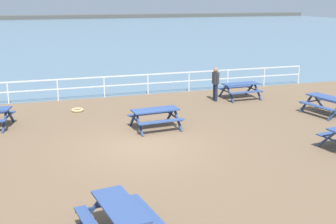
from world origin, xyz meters
TOP-DOWN VIEW (x-y plane):
  - ground_plane at (0.00, 0.00)m, footprint 30.00×24.00m
  - sea_band at (0.00, 52.75)m, footprint 142.00×90.00m
  - distant_shoreline at (0.00, 95.75)m, footprint 142.00×6.00m
  - seaward_railing at (-0.00, 7.75)m, footprint 23.07×0.07m
  - picnic_table_near_left at (-1.87, -5.37)m, footprint 1.77×2.01m
  - picnic_table_near_right at (6.47, 5.39)m, footprint 1.86×1.61m
  - picnic_table_far_left at (0.99, 1.84)m, footprint 1.91×1.67m
  - picnic_table_far_right at (8.65, 1.56)m, footprint 1.83×2.05m
  - visitor at (5.05, 5.29)m, footprint 0.25×0.53m
  - rope_coil at (-1.62, 5.40)m, footprint 0.55×0.55m

SIDE VIEW (x-z plane):
  - ground_plane at x=0.00m, z-range -0.20..0.00m
  - sea_band at x=0.00m, z-range 0.00..0.00m
  - distant_shoreline at x=0.00m, z-range -0.90..0.90m
  - rope_coil at x=-1.62m, z-range 0.00..0.11m
  - picnic_table_near_left at x=-1.87m, z-range 0.19..0.98m
  - picnic_table_near_right at x=6.47m, z-range 0.19..0.98m
  - picnic_table_far_left at x=0.99m, z-range 0.19..0.98m
  - picnic_table_far_right at x=8.65m, z-range 0.19..0.98m
  - seaward_railing at x=0.00m, z-range 0.22..1.30m
  - visitor at x=5.05m, z-range 0.12..1.78m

